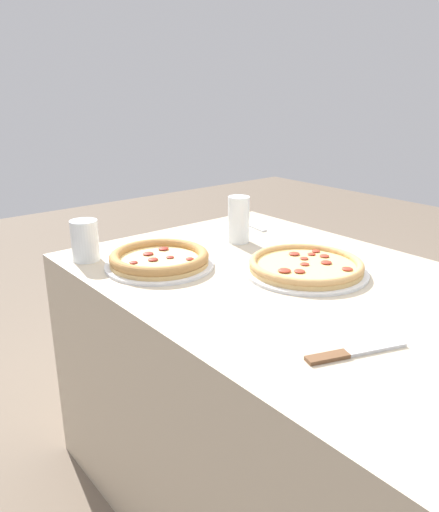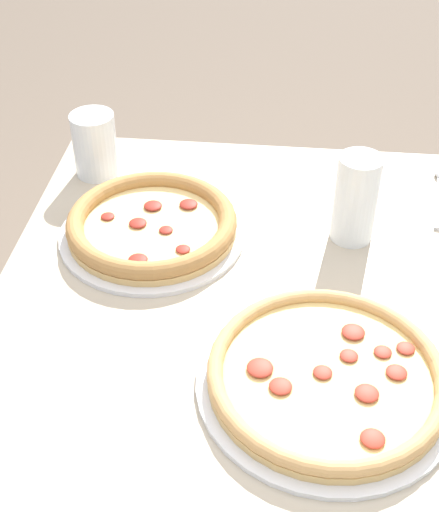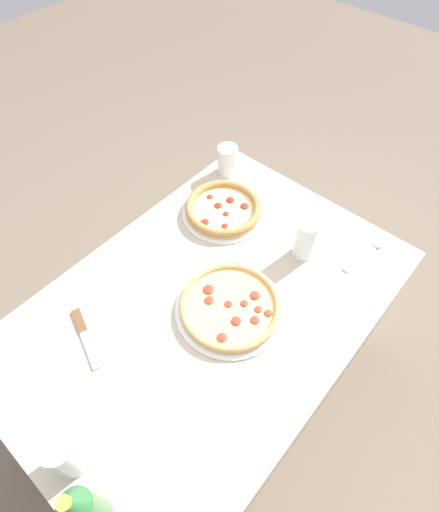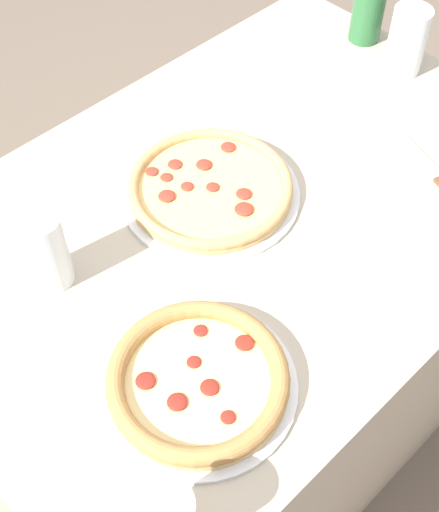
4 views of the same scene
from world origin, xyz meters
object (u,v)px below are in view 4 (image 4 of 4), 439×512
object	(u,v)px
pizza_pepperoni	(198,381)
glass_orange_juice	(48,253)
pizza_salami	(210,189)
glass_cola	(407,42)
knife	(435,174)

from	to	relation	value
pizza_pepperoni	glass_orange_juice	bearing A→B (deg)	95.84
pizza_salami	glass_cola	size ratio (longest dim) A/B	2.28
knife	pizza_salami	bearing A→B (deg)	142.85
pizza_pepperoni	glass_cola	xyz separation A→B (m)	(0.85, 0.26, 0.05)
pizza_pepperoni	pizza_salami	world-z (taller)	pizza_pepperoni
pizza_pepperoni	knife	world-z (taller)	pizza_pepperoni
pizza_salami	glass_orange_juice	size ratio (longest dim) A/B	2.26
pizza_pepperoni	glass_cola	distance (m)	0.89
pizza_salami	knife	world-z (taller)	pizza_salami
pizza_pepperoni	knife	size ratio (longest dim) A/B	1.47
pizza_pepperoni	knife	bearing A→B (deg)	1.45
glass_cola	knife	xyz separation A→B (m)	(-0.22, -0.25, -0.07)
pizza_pepperoni	pizza_salami	size ratio (longest dim) A/B	0.90
pizza_salami	knife	size ratio (longest dim) A/B	1.63
pizza_salami	glass_orange_juice	bearing A→B (deg)	172.34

